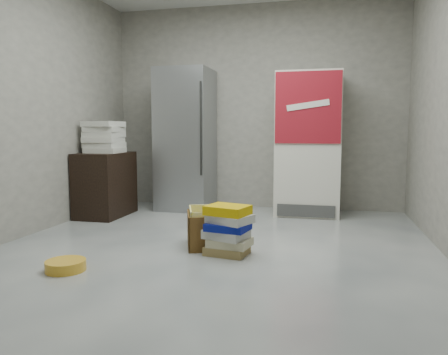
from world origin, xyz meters
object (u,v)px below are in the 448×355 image
steel_fridge (186,140)px  wood_shelf (105,184)px  phonebook_stack_main (228,230)px  cardboard_box (212,231)px  coke_cooler (308,144)px

steel_fridge → wood_shelf: 1.23m
steel_fridge → wood_shelf: (-0.83, -0.73, -0.55)m
phonebook_stack_main → wood_shelf: bearing=159.9°
steel_fridge → cardboard_box: (0.86, -1.84, -0.80)m
steel_fridge → phonebook_stack_main: size_ratio=4.16×
wood_shelf → cardboard_box: 2.04m
coke_cooler → phonebook_stack_main: coke_cooler is taller
steel_fridge → coke_cooler: bearing=-0.2°
wood_shelf → phonebook_stack_main: bearing=-35.3°
phonebook_stack_main → steel_fridge: bearing=132.4°
steel_fridge → wood_shelf: bearing=-138.7°
steel_fridge → wood_shelf: steel_fridge is taller
steel_fridge → cardboard_box: size_ratio=3.33×
steel_fridge → phonebook_stack_main: steel_fridge is taller
wood_shelf → cardboard_box: size_ratio=1.40×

